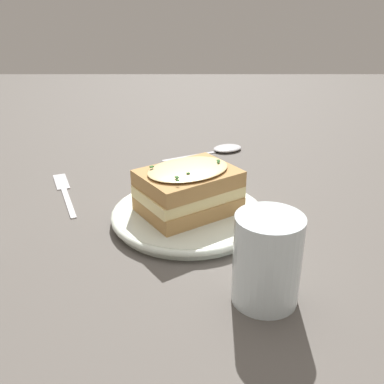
{
  "coord_description": "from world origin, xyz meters",
  "views": [
    {
      "loc": [
        0.01,
        -0.61,
        0.32
      ],
      "look_at": [
        0.0,
        -0.02,
        0.05
      ],
      "focal_mm": 42.0,
      "sensor_mm": 36.0,
      "label": 1
    }
  ],
  "objects_px": {
    "dinner_plate": "(192,215)",
    "fork": "(65,189)",
    "water_glass": "(268,260)",
    "sandwich": "(192,190)",
    "spoon": "(224,149)"
  },
  "relations": [
    {
      "from": "water_glass",
      "to": "sandwich",
      "type": "bearing_deg",
      "value": 114.27
    },
    {
      "from": "sandwich",
      "to": "spoon",
      "type": "xyz_separation_m",
      "value": [
        0.07,
        0.31,
        -0.05
      ]
    },
    {
      "from": "sandwich",
      "to": "fork",
      "type": "distance_m",
      "value": 0.25
    },
    {
      "from": "sandwich",
      "to": "water_glass",
      "type": "height_order",
      "value": "water_glass"
    },
    {
      "from": "water_glass",
      "to": "spoon",
      "type": "height_order",
      "value": "water_glass"
    },
    {
      "from": "sandwich",
      "to": "fork",
      "type": "bearing_deg",
      "value": 152.81
    },
    {
      "from": "dinner_plate",
      "to": "spoon",
      "type": "relative_size",
      "value": 1.31
    },
    {
      "from": "fork",
      "to": "spoon",
      "type": "distance_m",
      "value": 0.35
    },
    {
      "from": "dinner_plate",
      "to": "sandwich",
      "type": "distance_m",
      "value": 0.04
    },
    {
      "from": "sandwich",
      "to": "spoon",
      "type": "relative_size",
      "value": 0.96
    },
    {
      "from": "spoon",
      "to": "sandwich",
      "type": "bearing_deg",
      "value": -38.91
    },
    {
      "from": "dinner_plate",
      "to": "fork",
      "type": "xyz_separation_m",
      "value": [
        -0.22,
        0.11,
        -0.01
      ]
    },
    {
      "from": "water_glass",
      "to": "fork",
      "type": "bearing_deg",
      "value": 135.63
    },
    {
      "from": "dinner_plate",
      "to": "fork",
      "type": "relative_size",
      "value": 1.3
    },
    {
      "from": "dinner_plate",
      "to": "water_glass",
      "type": "relative_size",
      "value": 2.2
    }
  ]
}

